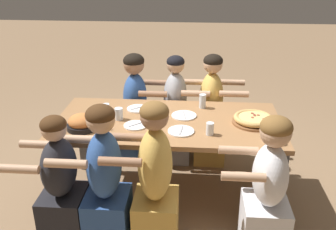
{
  "coord_description": "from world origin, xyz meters",
  "views": [
    {
      "loc": [
        0.22,
        -2.89,
        2.11
      ],
      "look_at": [
        0.0,
        0.0,
        0.82
      ],
      "focal_mm": 40.0,
      "sensor_mm": 36.0,
      "label": 1
    }
  ],
  "objects_px": {
    "empty_plate_c": "(181,131)",
    "drinking_glass_d": "(203,102)",
    "skillet_bowl": "(82,123)",
    "empty_plate_d": "(135,125)",
    "pizza_board_main": "(253,119)",
    "drinking_glass_c": "(106,110)",
    "diner_near_center": "(155,187)",
    "diner_far_center": "(175,115)",
    "diner_near_right": "(267,195)",
    "diner_far_midleft": "(136,111)",
    "drinking_glass_e": "(272,136)",
    "empty_plate_b": "(184,116)",
    "drinking_glass_b": "(210,129)",
    "empty_plate_a": "(138,109)",
    "diner_near_midleft": "(105,187)",
    "diner_far_midright": "(211,114)",
    "diner_near_left": "(62,190)",
    "drinking_glass_a": "(119,115)"
  },
  "relations": [
    {
      "from": "diner_far_midright",
      "to": "diner_near_center",
      "type": "bearing_deg",
      "value": -17.7
    },
    {
      "from": "drinking_glass_a",
      "to": "diner_near_left",
      "type": "bearing_deg",
      "value": -114.79
    },
    {
      "from": "drinking_glass_d",
      "to": "diner_near_midleft",
      "type": "relative_size",
      "value": 0.11
    },
    {
      "from": "skillet_bowl",
      "to": "diner_near_right",
      "type": "bearing_deg",
      "value": -18.03
    },
    {
      "from": "drinking_glass_e",
      "to": "empty_plate_d",
      "type": "bearing_deg",
      "value": 168.91
    },
    {
      "from": "empty_plate_a",
      "to": "drinking_glass_c",
      "type": "height_order",
      "value": "drinking_glass_c"
    },
    {
      "from": "skillet_bowl",
      "to": "empty_plate_d",
      "type": "distance_m",
      "value": 0.43
    },
    {
      "from": "pizza_board_main",
      "to": "empty_plate_a",
      "type": "bearing_deg",
      "value": 167.94
    },
    {
      "from": "drinking_glass_d",
      "to": "diner_far_midleft",
      "type": "bearing_deg",
      "value": 150.9
    },
    {
      "from": "drinking_glass_c",
      "to": "empty_plate_c",
      "type": "bearing_deg",
      "value": -22.37
    },
    {
      "from": "empty_plate_b",
      "to": "empty_plate_d",
      "type": "distance_m",
      "value": 0.46
    },
    {
      "from": "pizza_board_main",
      "to": "drinking_glass_c",
      "type": "xyz_separation_m",
      "value": [
        -1.26,
        0.06,
        0.01
      ]
    },
    {
      "from": "pizza_board_main",
      "to": "skillet_bowl",
      "type": "xyz_separation_m",
      "value": [
        -1.4,
        -0.22,
        0.02
      ]
    },
    {
      "from": "diner_far_midleft",
      "to": "diner_near_center",
      "type": "height_order",
      "value": "diner_near_center"
    },
    {
      "from": "empty_plate_a",
      "to": "drinking_glass_e",
      "type": "xyz_separation_m",
      "value": [
        1.11,
        -0.56,
        0.05
      ]
    },
    {
      "from": "empty_plate_b",
      "to": "drinking_glass_b",
      "type": "height_order",
      "value": "drinking_glass_b"
    },
    {
      "from": "diner_near_right",
      "to": "diner_near_center",
      "type": "xyz_separation_m",
      "value": [
        -0.79,
        0.0,
        0.03
      ]
    },
    {
      "from": "drinking_glass_c",
      "to": "diner_near_right",
      "type": "bearing_deg",
      "value": -29.99
    },
    {
      "from": "empty_plate_b",
      "to": "drinking_glass_e",
      "type": "distance_m",
      "value": 0.81
    },
    {
      "from": "pizza_board_main",
      "to": "diner_near_center",
      "type": "xyz_separation_m",
      "value": [
        -0.76,
        -0.69,
        -0.25
      ]
    },
    {
      "from": "empty_plate_a",
      "to": "diner_near_right",
      "type": "xyz_separation_m",
      "value": [
        1.04,
        -0.9,
        -0.24
      ]
    },
    {
      "from": "pizza_board_main",
      "to": "diner_near_midleft",
      "type": "xyz_separation_m",
      "value": [
        -1.12,
        -0.69,
        -0.26
      ]
    },
    {
      "from": "pizza_board_main",
      "to": "empty_plate_b",
      "type": "xyz_separation_m",
      "value": [
        -0.58,
        0.09,
        -0.03
      ]
    },
    {
      "from": "empty_plate_b",
      "to": "diner_near_midleft",
      "type": "distance_m",
      "value": 0.97
    },
    {
      "from": "drinking_glass_e",
      "to": "diner_near_left",
      "type": "xyz_separation_m",
      "value": [
        -1.54,
        -0.34,
        -0.33
      ]
    },
    {
      "from": "diner_far_midleft",
      "to": "diner_far_center",
      "type": "distance_m",
      "value": 0.42
    },
    {
      "from": "empty_plate_b",
      "to": "drinking_glass_c",
      "type": "relative_size",
      "value": 2.04
    },
    {
      "from": "drinking_glass_c",
      "to": "diner_near_right",
      "type": "relative_size",
      "value": 0.09
    },
    {
      "from": "skillet_bowl",
      "to": "drinking_glass_b",
      "type": "height_order",
      "value": "skillet_bowl"
    },
    {
      "from": "empty_plate_a",
      "to": "drinking_glass_c",
      "type": "xyz_separation_m",
      "value": [
        -0.25,
        -0.15,
        0.04
      ]
    },
    {
      "from": "empty_plate_d",
      "to": "diner_near_midleft",
      "type": "distance_m",
      "value": 0.61
    },
    {
      "from": "diner_near_right",
      "to": "diner_far_center",
      "type": "xyz_separation_m",
      "value": [
        -0.72,
        1.36,
        -0.01
      ]
    },
    {
      "from": "empty_plate_a",
      "to": "drinking_glass_d",
      "type": "xyz_separation_m",
      "value": [
        0.59,
        0.08,
        0.05
      ]
    },
    {
      "from": "skillet_bowl",
      "to": "drinking_glass_d",
      "type": "relative_size",
      "value": 2.67
    },
    {
      "from": "empty_plate_d",
      "to": "diner_far_midright",
      "type": "relative_size",
      "value": 0.16
    },
    {
      "from": "empty_plate_c",
      "to": "drinking_glass_d",
      "type": "bearing_deg",
      "value": 71.17
    },
    {
      "from": "diner_near_left",
      "to": "diner_far_midright",
      "type": "relative_size",
      "value": 0.93
    },
    {
      "from": "diner_near_left",
      "to": "diner_near_midleft",
      "type": "relative_size",
      "value": 0.92
    },
    {
      "from": "drinking_glass_b",
      "to": "diner_far_midleft",
      "type": "height_order",
      "value": "diner_far_midleft"
    },
    {
      "from": "empty_plate_c",
      "to": "drinking_glass_d",
      "type": "xyz_separation_m",
      "value": [
        0.17,
        0.51,
        0.05
      ]
    },
    {
      "from": "pizza_board_main",
      "to": "empty_plate_d",
      "type": "xyz_separation_m",
      "value": [
        -0.98,
        -0.14,
        -0.03
      ]
    },
    {
      "from": "drinking_glass_d",
      "to": "diner_near_left",
      "type": "distance_m",
      "value": 1.46
    },
    {
      "from": "empty_plate_d",
      "to": "drinking_glass_a",
      "type": "height_order",
      "value": "drinking_glass_a"
    },
    {
      "from": "drinking_glass_a",
      "to": "drinking_glass_d",
      "type": "distance_m",
      "value": 0.78
    },
    {
      "from": "diner_near_center",
      "to": "diner_far_center",
      "type": "height_order",
      "value": "diner_near_center"
    },
    {
      "from": "drinking_glass_c",
      "to": "drinking_glass_d",
      "type": "height_order",
      "value": "drinking_glass_d"
    },
    {
      "from": "drinking_glass_e",
      "to": "diner_near_left",
      "type": "bearing_deg",
      "value": -167.62
    },
    {
      "from": "diner_far_center",
      "to": "empty_plate_d",
      "type": "bearing_deg",
      "value": -19.42
    },
    {
      "from": "diner_near_left",
      "to": "diner_near_right",
      "type": "distance_m",
      "value": 1.48
    },
    {
      "from": "diner_near_center",
      "to": "empty_plate_c",
      "type": "bearing_deg",
      "value": -18.86
    }
  ]
}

